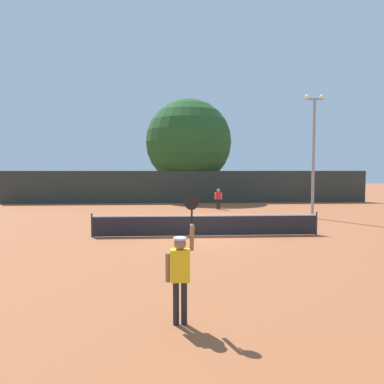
% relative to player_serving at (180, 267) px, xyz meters
% --- Properties ---
extents(ground_plane, '(120.00, 120.00, 0.00)m').
position_rel_player_serving_xyz_m(ground_plane, '(1.49, 9.72, -1.15)').
color(ground_plane, '#9E5633').
extents(tennis_net, '(10.41, 0.08, 1.07)m').
position_rel_player_serving_xyz_m(tennis_net, '(1.49, 9.72, -0.64)').
color(tennis_net, '#232328').
rests_on(tennis_net, ground).
extents(perimeter_fence, '(33.03, 0.12, 2.89)m').
position_rel_player_serving_xyz_m(perimeter_fence, '(1.49, 26.48, 0.29)').
color(perimeter_fence, '#2D332D').
rests_on(perimeter_fence, ground).
extents(player_serving, '(0.67, 0.40, 2.59)m').
position_rel_player_serving_xyz_m(player_serving, '(0.00, 0.00, 0.00)').
color(player_serving, yellow).
rests_on(player_serving, ground).
extents(player_receiving, '(0.57, 0.23, 1.54)m').
position_rel_player_serving_xyz_m(player_receiving, '(3.54, 21.00, -0.22)').
color(player_receiving, red).
rests_on(player_receiving, ground).
extents(tennis_ball, '(0.07, 0.07, 0.07)m').
position_rel_player_serving_xyz_m(tennis_ball, '(0.26, 8.19, -1.12)').
color(tennis_ball, '#CCE033').
rests_on(tennis_ball, ground).
extents(light_pole, '(1.18, 0.28, 7.61)m').
position_rel_player_serving_xyz_m(light_pole, '(8.71, 15.50, 3.21)').
color(light_pole, gray).
rests_on(light_pole, ground).
extents(large_tree, '(8.34, 8.34, 9.85)m').
position_rel_player_serving_xyz_m(large_tree, '(1.74, 29.58, 4.52)').
color(large_tree, brown).
rests_on(large_tree, ground).
extents(parked_car_near, '(2.31, 4.37, 1.69)m').
position_rel_player_serving_xyz_m(parked_car_near, '(-7.04, 33.94, -0.38)').
color(parked_car_near, red).
rests_on(parked_car_near, ground).
extents(parked_car_mid, '(2.11, 4.29, 1.69)m').
position_rel_player_serving_xyz_m(parked_car_mid, '(7.46, 31.75, -0.38)').
color(parked_car_mid, '#B7B7BC').
rests_on(parked_car_mid, ground).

